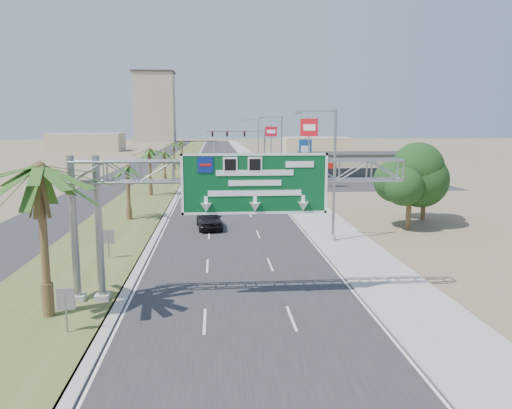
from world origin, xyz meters
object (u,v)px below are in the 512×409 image
(palm_near, at_px, (39,169))
(pole_sign_red_near, at_px, (309,132))
(store_building, at_px, (357,167))
(car_left_lane, at_px, (209,218))
(car_far, at_px, (213,172))
(pole_sign_blue, at_px, (305,150))
(pole_sign_red_far, at_px, (271,135))
(signal_mast, at_px, (253,148))
(car_mid_lane, at_px, (236,184))
(sign_gantry, at_px, (223,182))
(car_right_lane, at_px, (239,181))

(palm_near, relative_size, pole_sign_red_near, 0.84)
(store_building, height_order, car_left_lane, store_building)
(car_far, xyz_separation_m, pole_sign_blue, (14.61, -9.98, 4.15))
(pole_sign_red_far, bearing_deg, signal_mast, -122.16)
(signal_mast, height_order, car_mid_lane, signal_mast)
(sign_gantry, xyz_separation_m, palm_near, (-8.14, -1.93, 0.87))
(car_left_lane, xyz_separation_m, car_mid_lane, (3.50, 27.23, -0.21))
(sign_gantry, distance_m, store_building, 60.77)
(car_left_lane, relative_size, car_right_lane, 1.00)
(signal_mast, distance_m, car_mid_lane, 17.87)
(signal_mast, xyz_separation_m, car_mid_lane, (-3.67, -16.98, -4.20))
(car_far, xyz_separation_m, pole_sign_red_far, (10.87, 5.07, 6.17))
(pole_sign_blue, bearing_deg, car_mid_lane, -144.48)
(car_right_lane, bearing_deg, sign_gantry, -90.95)
(palm_near, relative_size, car_mid_lane, 2.10)
(pole_sign_red_far, bearing_deg, sign_gantry, -98.40)
(car_right_lane, relative_size, pole_sign_red_far, 0.58)
(car_right_lane, relative_size, pole_sign_blue, 0.75)
(store_building, bearing_deg, pole_sign_blue, -162.12)
(sign_gantry, distance_m, car_right_lane, 47.87)
(pole_sign_blue, bearing_deg, palm_near, -111.74)
(sign_gantry, xyz_separation_m, signal_mast, (6.23, 62.05, -1.21))
(signal_mast, bearing_deg, store_building, -19.54)
(signal_mast, height_order, car_left_lane, signal_mast)
(signal_mast, bearing_deg, sign_gantry, -95.74)
(palm_near, height_order, signal_mast, palm_near)
(store_building, bearing_deg, signal_mast, 160.46)
(pole_sign_red_far, bearing_deg, palm_near, -104.56)
(car_left_lane, height_order, pole_sign_red_far, pole_sign_red_far)
(pole_sign_red_near, bearing_deg, car_far, 124.36)
(signal_mast, relative_size, car_right_lane, 2.03)
(car_left_lane, relative_size, pole_sign_red_near, 0.51)
(store_building, bearing_deg, car_left_lane, -122.12)
(car_left_lane, distance_m, pole_sign_red_far, 51.83)
(sign_gantry, bearing_deg, pole_sign_red_near, 73.94)
(sign_gantry, bearing_deg, car_right_lane, 86.31)
(car_right_lane, relative_size, pole_sign_red_near, 0.51)
(car_far, bearing_deg, car_right_lane, -70.67)
(store_building, bearing_deg, car_right_lane, -156.72)
(car_right_lane, bearing_deg, car_mid_lane, -99.02)
(palm_near, bearing_deg, pole_sign_red_far, 75.44)
(pole_sign_red_far, bearing_deg, pole_sign_red_near, -84.25)
(car_right_lane, bearing_deg, car_left_lane, -94.95)
(sign_gantry, relative_size, palm_near, 2.01)
(pole_sign_red_near, relative_size, pole_sign_blue, 1.46)
(store_building, relative_size, pole_sign_red_far, 2.07)
(sign_gantry, bearing_deg, pole_sign_red_far, 81.60)
(store_building, bearing_deg, car_mid_lane, -151.77)
(pole_sign_blue, bearing_deg, pole_sign_red_near, -97.52)
(sign_gantry, xyz_separation_m, pole_sign_blue, (13.80, 53.08, -1.19))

